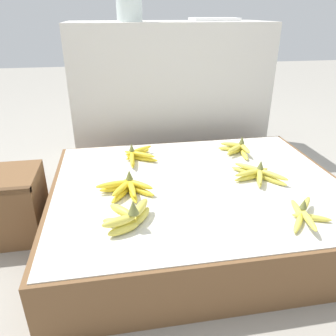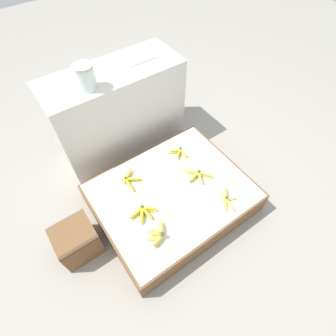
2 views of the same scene
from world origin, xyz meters
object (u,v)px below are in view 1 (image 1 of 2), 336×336
object	(u,v)px
wooden_crate	(6,205)
glass_jar	(129,2)
banana_bunch_middle_midleft	(258,174)
banana_bunch_back_left	(137,155)
banana_bunch_front_midleft	(304,214)
banana_bunch_front_left	(128,217)
banana_bunch_middle_left	(127,188)
foam_tray_white	(214,19)
banana_bunch_back_midleft	(237,149)

from	to	relation	value
wooden_crate	glass_jar	size ratio (longest dim) A/B	1.53
banana_bunch_middle_midleft	banana_bunch_back_left	xyz separation A→B (m)	(-0.50, 0.29, -0.00)
banana_bunch_front_midleft	banana_bunch_middle_midleft	world-z (taller)	banana_bunch_middle_midleft
banana_bunch_front_left	banana_bunch_middle_left	bearing A→B (deg)	87.94
banana_bunch_front_midleft	banana_bunch_middle_left	size ratio (longest dim) A/B	0.98
foam_tray_white	wooden_crate	bearing A→B (deg)	-143.31
banana_bunch_middle_midleft	glass_jar	size ratio (longest dim) A/B	1.15
banana_bunch_front_midleft	banana_bunch_middle_midleft	bearing A→B (deg)	96.08
banana_bunch_front_midleft	foam_tray_white	xyz separation A→B (m)	(0.02, 1.26, 0.59)
wooden_crate	banana_bunch_middle_left	world-z (taller)	banana_bunch_middle_left
banana_bunch_front_left	foam_tray_white	bearing A→B (deg)	62.33
glass_jar	banana_bunch_front_midleft	bearing A→B (deg)	-65.74
banana_bunch_front_midleft	foam_tray_white	world-z (taller)	foam_tray_white
banana_bunch_front_midleft	banana_bunch_middle_left	xyz separation A→B (m)	(-0.59, 0.28, 0.00)
banana_bunch_back_midleft	glass_jar	distance (m)	0.98
banana_bunch_front_midleft	banana_bunch_middle_midleft	xyz separation A→B (m)	(-0.03, 0.32, 0.00)
banana_bunch_middle_midleft	banana_bunch_back_left	size ratio (longest dim) A/B	0.95
banana_bunch_front_midleft	banana_bunch_back_left	bearing A→B (deg)	131.26
banana_bunch_front_midleft	banana_bunch_back_left	world-z (taller)	same
banana_bunch_middle_left	wooden_crate	bearing A→B (deg)	164.77
banana_bunch_front_midleft	banana_bunch_back_midleft	bearing A→B (deg)	91.76
banana_bunch_middle_left	banana_bunch_back_midleft	size ratio (longest dim) A/B	1.26
banana_bunch_back_midleft	banana_bunch_front_left	bearing A→B (deg)	-137.63
banana_bunch_back_midleft	banana_bunch_middle_left	bearing A→B (deg)	-150.97
banana_bunch_middle_midleft	banana_bunch_middle_left	bearing A→B (deg)	-176.39
banana_bunch_front_midleft	glass_jar	bearing A→B (deg)	114.26
banana_bunch_middle_left	glass_jar	world-z (taller)	glass_jar
banana_bunch_middle_left	banana_bunch_back_midleft	distance (m)	0.66
banana_bunch_back_midleft	wooden_crate	bearing A→B (deg)	-170.50
banana_bunch_front_left	foam_tray_white	world-z (taller)	foam_tray_white
glass_jar	banana_bunch_middle_left	bearing A→B (deg)	-96.33
banana_bunch_front_left	banana_bunch_back_left	world-z (taller)	banana_bunch_front_left
wooden_crate	glass_jar	distance (m)	1.21
banana_bunch_back_midleft	foam_tray_white	distance (m)	0.88
banana_bunch_front_left	glass_jar	size ratio (longest dim) A/B	0.95
foam_tray_white	banana_bunch_front_midleft	bearing A→B (deg)	-90.95
wooden_crate	banana_bunch_back_midleft	xyz separation A→B (m)	(1.08, 0.18, 0.11)
banana_bunch_back_midleft	banana_bunch_back_left	bearing A→B (deg)	179.53
foam_tray_white	banana_bunch_middle_midleft	bearing A→B (deg)	-93.31
banana_bunch_back_left	banana_bunch_back_midleft	distance (m)	0.51
banana_bunch_front_midleft	banana_bunch_back_midleft	distance (m)	0.60
banana_bunch_middle_left	banana_bunch_back_left	xyz separation A→B (m)	(0.06, 0.32, -0.00)
banana_bunch_middle_left	banana_bunch_back_midleft	world-z (taller)	banana_bunch_middle_left
banana_bunch_middle_left	banana_bunch_back_midleft	bearing A→B (deg)	29.03
banana_bunch_back_midleft	foam_tray_white	bearing A→B (deg)	86.58
banana_bunch_middle_midleft	glass_jar	distance (m)	1.15
wooden_crate	banana_bunch_front_midleft	distance (m)	1.18
banana_bunch_front_midleft	banana_bunch_middle_midleft	distance (m)	0.32
wooden_crate	banana_bunch_front_left	bearing A→B (deg)	-35.05
banana_bunch_back_midleft	foam_tray_white	size ratio (longest dim) A/B	0.65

